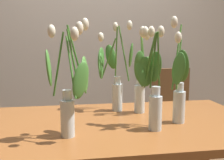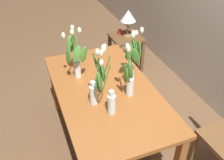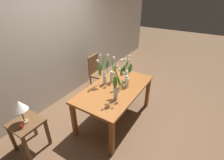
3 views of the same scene
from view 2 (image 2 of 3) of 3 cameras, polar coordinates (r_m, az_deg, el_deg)
ground_plane at (r=2.92m, az=-1.22°, el=-13.68°), size 18.00×18.00×0.00m
dining_table at (r=2.46m, az=-1.41°, el=-3.77°), size 1.60×0.90×0.74m
tulip_vase_0 at (r=2.22m, az=3.88°, el=-0.02°), size 0.14×0.12×0.54m
tulip_vase_1 at (r=2.35m, az=4.59°, el=3.92°), size 0.25×0.17×0.59m
tulip_vase_2 at (r=2.46m, az=-8.13°, el=4.82°), size 0.21×0.23×0.57m
tulip_vase_3 at (r=2.04m, az=-0.98°, el=-3.40°), size 0.13×0.16×0.58m
tulip_vase_4 at (r=2.14m, az=-3.25°, el=-0.05°), size 0.17×0.18×0.54m
side_table at (r=3.87m, az=3.17°, el=8.17°), size 0.44×0.44×0.55m
table_lamp at (r=3.70m, az=3.67°, el=14.06°), size 0.22×0.22×0.40m
pillar_candle at (r=3.86m, az=1.79°, el=10.73°), size 0.06×0.06×0.07m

